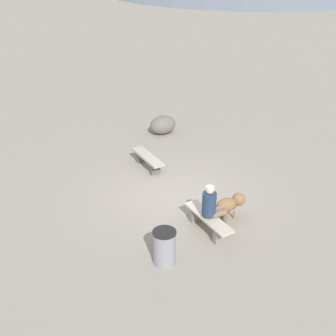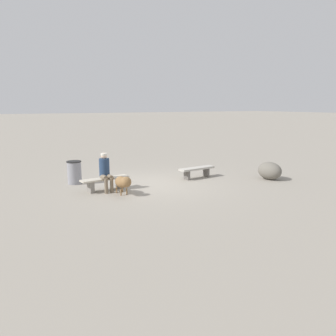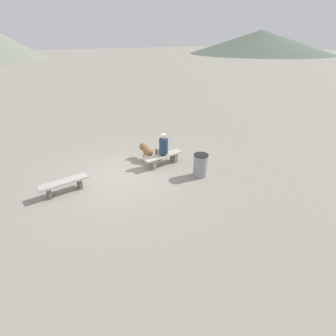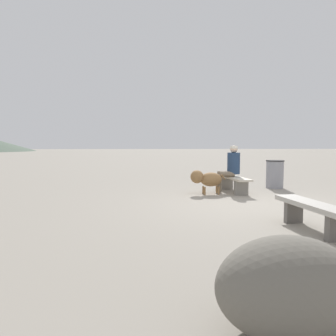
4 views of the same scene
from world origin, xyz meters
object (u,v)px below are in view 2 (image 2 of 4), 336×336
Objects in this scene: dog at (123,182)px; trash_bin at (74,172)px; boulder at (270,171)px; seated_person at (105,170)px; bench_left at (197,170)px; bench_right at (105,182)px.

trash_bin reaches higher than dog.
seated_person is at bearing -12.51° from boulder.
dog is at bearing 113.61° from trash_bin.
seated_person is at bearing -157.54° from dog.
bench_left is at bearing 162.86° from trash_bin.
seated_person is at bearing 76.41° from bench_right.
dog is (-0.32, 0.82, 0.12)m from bench_right.
bench_left is 2.82m from boulder.
trash_bin is at bearing -23.15° from boulder.
seated_person is 1.28× the size of boulder.
dog is 0.94× the size of boulder.
dog is 2.50m from trash_bin.
seated_person is (0.01, 0.08, 0.44)m from bench_right.
trash_bin reaches higher than bench_right.
boulder is at bearing 161.09° from bench_right.
bench_left is 3.57m from dog.
dog is (3.45, 0.92, 0.09)m from bench_left.
bench_right is (3.77, 0.10, -0.03)m from bench_left.
seated_person is at bearing 113.33° from trash_bin.
boulder is (-6.13, 1.44, 0.05)m from bench_right.
trash_bin is 7.41m from boulder.
boulder is at bearing 167.35° from seated_person.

